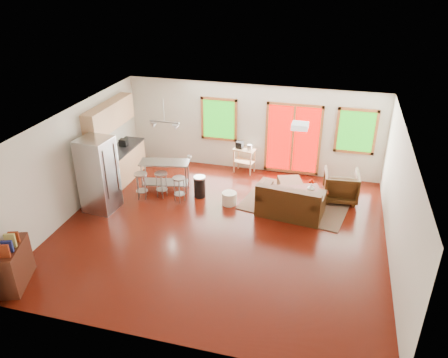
% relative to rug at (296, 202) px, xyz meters
% --- Properties ---
extents(floor, '(7.50, 7.00, 0.02)m').
position_rel_rug_xyz_m(floor, '(-1.58, -1.78, -0.02)').
color(floor, '#360A04').
rests_on(floor, ground).
extents(ceiling, '(7.50, 7.00, 0.02)m').
position_rel_rug_xyz_m(ceiling, '(-1.58, -1.78, 2.60)').
color(ceiling, silver).
rests_on(ceiling, ground).
extents(back_wall, '(7.50, 0.02, 2.60)m').
position_rel_rug_xyz_m(back_wall, '(-1.58, 1.73, 1.29)').
color(back_wall, beige).
rests_on(back_wall, ground).
extents(left_wall, '(0.02, 7.00, 2.60)m').
position_rel_rug_xyz_m(left_wall, '(-5.34, -1.78, 1.29)').
color(left_wall, beige).
rests_on(left_wall, ground).
extents(right_wall, '(0.02, 7.00, 2.60)m').
position_rel_rug_xyz_m(right_wall, '(2.18, -1.78, 1.29)').
color(right_wall, beige).
rests_on(right_wall, ground).
extents(front_wall, '(7.50, 0.02, 2.60)m').
position_rel_rug_xyz_m(front_wall, '(-1.58, -5.29, 1.29)').
color(front_wall, beige).
rests_on(front_wall, ground).
extents(window_left, '(1.10, 0.05, 1.30)m').
position_rel_rug_xyz_m(window_left, '(-2.58, 1.68, 1.49)').
color(window_left, '#13610D').
rests_on(window_left, back_wall).
extents(french_doors, '(1.60, 0.05, 2.10)m').
position_rel_rug_xyz_m(french_doors, '(-0.38, 1.68, 1.09)').
color(french_doors, '#C90200').
rests_on(french_doors, back_wall).
extents(window_right, '(1.10, 0.05, 1.30)m').
position_rel_rug_xyz_m(window_right, '(1.32, 1.68, 1.49)').
color(window_right, '#13610D').
rests_on(window_right, back_wall).
extents(rug, '(2.93, 2.45, 0.03)m').
position_rel_rug_xyz_m(rug, '(0.00, 0.00, 0.00)').
color(rug, '#475739').
rests_on(rug, floor).
extents(loveseat, '(1.69, 1.09, 0.85)m').
position_rel_rug_xyz_m(loveseat, '(-0.10, -0.67, 0.32)').
color(loveseat, black).
rests_on(loveseat, floor).
extents(coffee_table, '(1.14, 0.89, 0.40)m').
position_rel_rug_xyz_m(coffee_table, '(0.08, 0.01, 0.33)').
color(coffee_table, '#36160C').
rests_on(coffee_table, floor).
extents(armchair, '(0.93, 0.88, 0.89)m').
position_rel_rug_xyz_m(armchair, '(1.08, 0.45, 0.43)').
color(armchair, black).
rests_on(armchair, floor).
extents(ottoman, '(0.77, 0.77, 0.40)m').
position_rel_rug_xyz_m(ottoman, '(-0.25, 0.46, 0.19)').
color(ottoman, black).
rests_on(ottoman, floor).
extents(pouf, '(0.40, 0.40, 0.33)m').
position_rel_rug_xyz_m(pouf, '(-1.68, -0.54, 0.15)').
color(pouf, silver).
rests_on(pouf, floor).
extents(vase, '(0.22, 0.22, 0.34)m').
position_rel_rug_xyz_m(vase, '(0.34, -0.05, 0.51)').
color(vase, silver).
rests_on(vase, coffee_table).
extents(book, '(0.22, 0.05, 0.30)m').
position_rel_rug_xyz_m(book, '(0.56, -0.00, 0.53)').
color(book, maroon).
rests_on(book, coffee_table).
extents(cabinets, '(0.64, 2.24, 2.30)m').
position_rel_rug_xyz_m(cabinets, '(-5.06, -0.08, 0.91)').
color(cabinets, tan).
rests_on(cabinets, floor).
extents(refrigerator, '(0.83, 0.80, 1.90)m').
position_rel_rug_xyz_m(refrigerator, '(-4.75, -1.58, 0.94)').
color(refrigerator, '#B7BABC').
rests_on(refrigerator, floor).
extents(island, '(1.40, 0.77, 0.84)m').
position_rel_rug_xyz_m(island, '(-3.58, -0.20, 0.56)').
color(island, '#B7BABC').
rests_on(island, floor).
extents(cup, '(0.14, 0.13, 0.12)m').
position_rel_rug_xyz_m(cup, '(-2.91, -0.07, 1.00)').
color(cup, silver).
rests_on(cup, island).
extents(bar_stool_a, '(0.44, 0.44, 0.73)m').
position_rel_rug_xyz_m(bar_stool_a, '(-4.00, -0.83, 0.53)').
color(bar_stool_a, '#B7BABC').
rests_on(bar_stool_a, floor).
extents(bar_stool_b, '(0.41, 0.41, 0.70)m').
position_rel_rug_xyz_m(bar_stool_b, '(-3.53, -0.61, 0.51)').
color(bar_stool_b, '#B7BABC').
rests_on(bar_stool_b, floor).
extents(bar_stool_c, '(0.43, 0.43, 0.69)m').
position_rel_rug_xyz_m(bar_stool_c, '(-2.99, -0.72, 0.50)').
color(bar_stool_c, '#B7BABC').
rests_on(bar_stool_c, floor).
extents(trash_can, '(0.42, 0.42, 0.59)m').
position_rel_rug_xyz_m(trash_can, '(-2.55, -0.34, 0.28)').
color(trash_can, black).
rests_on(trash_can, floor).
extents(kitchen_cart, '(0.68, 0.51, 0.94)m').
position_rel_rug_xyz_m(kitchen_cart, '(-1.75, 1.44, 0.63)').
color(kitchen_cart, tan).
rests_on(kitchen_cart, floor).
extents(bookshelf, '(0.68, 1.05, 1.15)m').
position_rel_rug_xyz_m(bookshelf, '(-4.92, -4.64, 0.44)').
color(bookshelf, '#36160C').
rests_on(bookshelf, floor).
extents(ceiling_flush, '(0.35, 0.35, 0.12)m').
position_rel_rug_xyz_m(ceiling_flush, '(0.02, -1.18, 2.52)').
color(ceiling_flush, white).
rests_on(ceiling_flush, ceiling).
extents(pendant_light, '(0.80, 0.18, 0.79)m').
position_rel_rug_xyz_m(pendant_light, '(-3.48, -0.28, 1.88)').
color(pendant_light, gray).
rests_on(pendant_light, ceiling).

